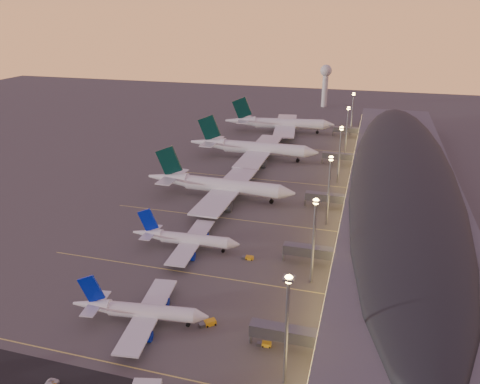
{
  "coord_description": "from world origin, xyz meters",
  "views": [
    {
      "loc": [
        48.18,
        -116.18,
        72.94
      ],
      "look_at": [
        2.0,
        45.0,
        7.0
      ],
      "focal_mm": 35.0,
      "sensor_mm": 36.0,
      "label": 1
    }
  ],
  "objects_px": {
    "baggage_tug_b": "(208,323)",
    "baggage_tug_c": "(248,258)",
    "airliner_narrow_south": "(140,311)",
    "radar_tower": "(326,79)",
    "airliner_wide_mid": "(253,148)",
    "airliner_wide_far": "(280,124)",
    "baggage_tug_a": "(265,344)",
    "airliner_wide_near": "(219,186)",
    "airliner_narrow_north": "(186,239)"
  },
  "relations": [
    {
      "from": "airliner_wide_mid",
      "to": "baggage_tug_a",
      "type": "bearing_deg",
      "value": -74.54
    },
    {
      "from": "airliner_wide_mid",
      "to": "baggage_tug_c",
      "type": "bearing_deg",
      "value": -76.44
    },
    {
      "from": "airliner_wide_mid",
      "to": "baggage_tug_c",
      "type": "relative_size",
      "value": 18.91
    },
    {
      "from": "airliner_narrow_south",
      "to": "radar_tower",
      "type": "height_order",
      "value": "radar_tower"
    },
    {
      "from": "airliner_narrow_south",
      "to": "airliner_wide_near",
      "type": "distance_m",
      "value": 84.23
    },
    {
      "from": "airliner_narrow_north",
      "to": "baggage_tug_a",
      "type": "relative_size",
      "value": 10.84
    },
    {
      "from": "airliner_wide_near",
      "to": "baggage_tug_c",
      "type": "xyz_separation_m",
      "value": [
        24.67,
        -46.21,
        -4.76
      ]
    },
    {
      "from": "airliner_wide_near",
      "to": "airliner_wide_far",
      "type": "distance_m",
      "value": 114.07
    },
    {
      "from": "airliner_wide_far",
      "to": "baggage_tug_c",
      "type": "height_order",
      "value": "airliner_wide_far"
    },
    {
      "from": "airliner_wide_far",
      "to": "baggage_tug_c",
      "type": "relative_size",
      "value": 19.08
    },
    {
      "from": "baggage_tug_b",
      "to": "baggage_tug_c",
      "type": "bearing_deg",
      "value": 49.64
    },
    {
      "from": "airliner_narrow_south",
      "to": "airliner_wide_far",
      "type": "relative_size",
      "value": 0.51
    },
    {
      "from": "airliner_wide_mid",
      "to": "airliner_wide_far",
      "type": "relative_size",
      "value": 0.99
    },
    {
      "from": "radar_tower",
      "to": "baggage_tug_b",
      "type": "height_order",
      "value": "radar_tower"
    },
    {
      "from": "baggage_tug_b",
      "to": "baggage_tug_a",
      "type": "bearing_deg",
      "value": -51.85
    },
    {
      "from": "airliner_wide_far",
      "to": "baggage_tug_a",
      "type": "xyz_separation_m",
      "value": [
        36.93,
        -198.12,
        -5.2
      ]
    },
    {
      "from": "airliner_wide_near",
      "to": "radar_tower",
      "type": "relative_size",
      "value": 1.95
    },
    {
      "from": "airliner_wide_near",
      "to": "airliner_wide_mid",
      "type": "bearing_deg",
      "value": 91.38
    },
    {
      "from": "airliner_narrow_north",
      "to": "airliner_wide_far",
      "type": "xyz_separation_m",
      "value": [
        -1.34,
        158.95,
        2.29
      ]
    },
    {
      "from": "airliner_narrow_north",
      "to": "airliner_wide_far",
      "type": "height_order",
      "value": "airliner_wide_far"
    },
    {
      "from": "airliner_wide_far",
      "to": "baggage_tug_b",
      "type": "distance_m",
      "value": 195.84
    },
    {
      "from": "airliner_wide_mid",
      "to": "baggage_tug_a",
      "type": "height_order",
      "value": "airliner_wide_mid"
    },
    {
      "from": "baggage_tug_c",
      "to": "airliner_narrow_north",
      "type": "bearing_deg",
      "value": 176.79
    },
    {
      "from": "baggage_tug_a",
      "to": "airliner_narrow_north",
      "type": "bearing_deg",
      "value": 127.25
    },
    {
      "from": "airliner_wide_far",
      "to": "baggage_tug_a",
      "type": "height_order",
      "value": "airliner_wide_far"
    },
    {
      "from": "airliner_wide_near",
      "to": "radar_tower",
      "type": "xyz_separation_m",
      "value": [
        19.35,
        206.07,
        16.63
      ]
    },
    {
      "from": "airliner_wide_near",
      "to": "baggage_tug_b",
      "type": "bearing_deg",
      "value": -72.56
    },
    {
      "from": "baggage_tug_a",
      "to": "baggage_tug_c",
      "type": "relative_size",
      "value": 0.93
    },
    {
      "from": "baggage_tug_a",
      "to": "radar_tower",
      "type": "bearing_deg",
      "value": 88.83
    },
    {
      "from": "airliner_wide_near",
      "to": "airliner_wide_far",
      "type": "height_order",
      "value": "airliner_wide_far"
    },
    {
      "from": "airliner_wide_mid",
      "to": "airliner_wide_far",
      "type": "xyz_separation_m",
      "value": [
        2.25,
        57.81,
        0.03
      ]
    },
    {
      "from": "airliner_narrow_south",
      "to": "radar_tower",
      "type": "relative_size",
      "value": 1.08
    },
    {
      "from": "airliner_narrow_south",
      "to": "radar_tower",
      "type": "bearing_deg",
      "value": 80.04
    },
    {
      "from": "airliner_narrow_south",
      "to": "baggage_tug_b",
      "type": "height_order",
      "value": "airliner_narrow_south"
    },
    {
      "from": "airliner_narrow_south",
      "to": "airliner_narrow_north",
      "type": "relative_size",
      "value": 0.96
    },
    {
      "from": "airliner_wide_mid",
      "to": "airliner_wide_far",
      "type": "distance_m",
      "value": 57.86
    },
    {
      "from": "airliner_narrow_south",
      "to": "baggage_tug_a",
      "type": "distance_m",
      "value": 31.89
    },
    {
      "from": "airliner_narrow_south",
      "to": "baggage_tug_a",
      "type": "xyz_separation_m",
      "value": [
        31.76,
        -0.15,
        -2.79
      ]
    },
    {
      "from": "airliner_wide_near",
      "to": "airliner_wide_mid",
      "type": "height_order",
      "value": "airliner_wide_mid"
    },
    {
      "from": "airliner_narrow_south",
      "to": "radar_tower",
      "type": "distance_m",
      "value": 290.84
    },
    {
      "from": "airliner_narrow_south",
      "to": "airliner_wide_mid",
      "type": "relative_size",
      "value": 0.52
    },
    {
      "from": "baggage_tug_b",
      "to": "baggage_tug_c",
      "type": "xyz_separation_m",
      "value": [
        1.01,
        34.29,
        -0.09
      ]
    },
    {
      "from": "airliner_wide_near",
      "to": "radar_tower",
      "type": "distance_m",
      "value": 207.65
    },
    {
      "from": "baggage_tug_a",
      "to": "baggage_tug_b",
      "type": "distance_m",
      "value": 15.62
    },
    {
      "from": "airliner_narrow_south",
      "to": "baggage_tug_b",
      "type": "distance_m",
      "value": 17.11
    },
    {
      "from": "baggage_tug_a",
      "to": "airliner_narrow_south",
      "type": "bearing_deg",
      "value": 174.71
    },
    {
      "from": "airliner_wide_mid",
      "to": "radar_tower",
      "type": "relative_size",
      "value": 2.09
    },
    {
      "from": "airliner_narrow_south",
      "to": "baggage_tug_b",
      "type": "bearing_deg",
      "value": 4.07
    },
    {
      "from": "baggage_tug_c",
      "to": "baggage_tug_b",
      "type": "bearing_deg",
      "value": -91.36
    },
    {
      "from": "radar_tower",
      "to": "baggage_tug_c",
      "type": "xyz_separation_m",
      "value": [
        5.31,
        -252.28,
        -21.39
      ]
    }
  ]
}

